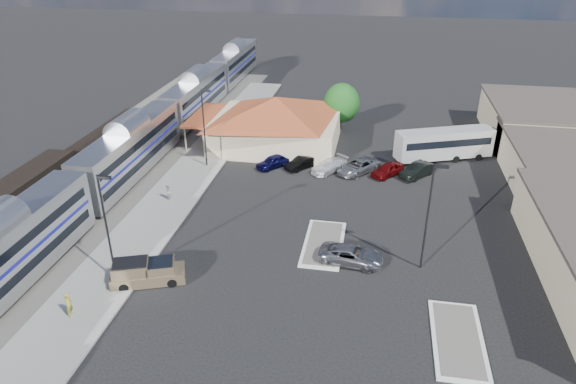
% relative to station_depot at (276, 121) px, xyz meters
% --- Properties ---
extents(ground, '(280.00, 280.00, 0.00)m').
position_rel_station_depot_xyz_m(ground, '(4.56, -24.00, -3.13)').
color(ground, black).
rests_on(ground, ground).
extents(railbed, '(16.00, 100.00, 0.12)m').
position_rel_station_depot_xyz_m(railbed, '(-16.44, -16.00, -3.07)').
color(railbed, '#4C4944').
rests_on(railbed, ground).
extents(platform, '(5.50, 92.00, 0.18)m').
position_rel_station_depot_xyz_m(platform, '(-7.44, -18.00, -3.04)').
color(platform, gray).
rests_on(platform, ground).
extents(passenger_train, '(3.00, 104.00, 5.55)m').
position_rel_station_depot_xyz_m(passenger_train, '(-13.44, -11.89, -0.26)').
color(passenger_train, silver).
rests_on(passenger_train, ground).
extents(freight_cars, '(2.80, 46.00, 4.00)m').
position_rel_station_depot_xyz_m(freight_cars, '(-19.44, -22.17, -1.21)').
color(freight_cars, black).
rests_on(freight_cars, ground).
extents(station_depot, '(18.35, 12.24, 6.20)m').
position_rel_station_depot_xyz_m(station_depot, '(0.00, 0.00, 0.00)').
color(station_depot, '#C1B58D').
rests_on(station_depot, ground).
extents(traffic_island_south, '(3.30, 7.50, 0.21)m').
position_rel_station_depot_xyz_m(traffic_island_south, '(8.56, -22.00, -3.03)').
color(traffic_island_south, silver).
rests_on(traffic_island_south, ground).
extents(traffic_island_north, '(3.30, 7.50, 0.21)m').
position_rel_station_depot_xyz_m(traffic_island_north, '(18.56, -32.00, -3.03)').
color(traffic_island_north, silver).
rests_on(traffic_island_north, ground).
extents(lamp_plat_s, '(1.08, 0.25, 9.00)m').
position_rel_station_depot_xyz_m(lamp_plat_s, '(-6.34, -30.00, 2.21)').
color(lamp_plat_s, black).
rests_on(lamp_plat_s, ground).
extents(lamp_plat_n, '(1.08, 0.25, 9.00)m').
position_rel_station_depot_xyz_m(lamp_plat_n, '(-6.34, -8.00, 2.21)').
color(lamp_plat_n, black).
rests_on(lamp_plat_n, ground).
extents(lamp_lot, '(1.08, 0.25, 9.00)m').
position_rel_station_depot_xyz_m(lamp_lot, '(16.66, -24.00, 2.21)').
color(lamp_lot, black).
rests_on(lamp_lot, ground).
extents(tree_depot, '(4.71, 4.71, 6.63)m').
position_rel_station_depot_xyz_m(tree_depot, '(7.56, 6.00, 0.89)').
color(tree_depot, '#382314').
rests_on(tree_depot, ground).
extents(pickup_truck, '(5.82, 3.75, 1.89)m').
position_rel_station_depot_xyz_m(pickup_truck, '(-3.94, -29.61, -2.23)').
color(pickup_truck, '#977F5D').
rests_on(pickup_truck, ground).
extents(suv, '(5.44, 2.96, 1.45)m').
position_rel_station_depot_xyz_m(suv, '(11.06, -24.34, -2.41)').
color(suv, gray).
rests_on(suv, ground).
extents(coach_bus, '(11.47, 6.53, 3.65)m').
position_rel_station_depot_xyz_m(coach_bus, '(20.15, -1.21, -1.03)').
color(coach_bus, silver).
rests_on(coach_bus, ground).
extents(person_a, '(0.53, 0.73, 1.85)m').
position_rel_station_depot_xyz_m(person_a, '(-7.57, -34.37, -2.02)').
color(person_a, gold).
rests_on(person_a, platform).
extents(person_b, '(0.66, 0.83, 1.64)m').
position_rel_station_depot_xyz_m(person_b, '(-7.56, -16.74, -2.13)').
color(person_b, silver).
rests_on(person_b, platform).
extents(parked_car_a, '(3.96, 4.23, 1.41)m').
position_rel_station_depot_xyz_m(parked_car_a, '(1.04, -6.87, -2.43)').
color(parked_car_a, '#0C0C3D').
rests_on(parked_car_a, ground).
extents(parked_car_b, '(3.64, 4.01, 1.33)m').
position_rel_station_depot_xyz_m(parked_car_b, '(4.24, -6.57, -2.47)').
color(parked_car_b, black).
rests_on(parked_car_b, ground).
extents(parked_car_c, '(4.40, 4.97, 1.38)m').
position_rel_station_depot_xyz_m(parked_car_c, '(7.44, -6.87, -2.44)').
color(parked_car_c, white).
rests_on(parked_car_c, ground).
extents(parked_car_d, '(5.32, 5.72, 1.49)m').
position_rel_station_depot_xyz_m(parked_car_d, '(10.64, -6.57, -2.38)').
color(parked_car_d, gray).
rests_on(parked_car_d, ground).
extents(parked_car_e, '(4.01, 4.30, 1.43)m').
position_rel_station_depot_xyz_m(parked_car_e, '(13.84, -6.87, -2.41)').
color(parked_car_e, maroon).
rests_on(parked_car_e, ground).
extents(parked_car_f, '(4.14, 4.51, 1.50)m').
position_rel_station_depot_xyz_m(parked_car_f, '(17.04, -6.57, -2.38)').
color(parked_car_f, black).
rests_on(parked_car_f, ground).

